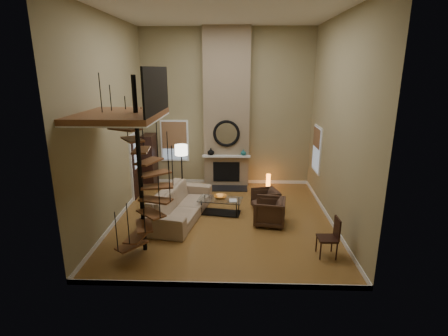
{
  "coord_description": "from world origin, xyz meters",
  "views": [
    {
      "loc": [
        0.33,
        -9.14,
        4.15
      ],
      "look_at": [
        0.0,
        0.4,
        1.4
      ],
      "focal_mm": 27.89,
      "sensor_mm": 36.0,
      "label": 1
    }
  ],
  "objects_px": {
    "coffee_table": "(220,204)",
    "floor_lamp": "(181,154)",
    "side_chair": "(331,235)",
    "armchair_near": "(267,200)",
    "armchair_far": "(272,212)",
    "sofa": "(180,204)",
    "accent_lamp": "(268,181)",
    "hutch": "(150,161)"
  },
  "relations": [
    {
      "from": "armchair_far",
      "to": "side_chair",
      "type": "xyz_separation_m",
      "value": [
        1.16,
        -1.66,
        0.17
      ]
    },
    {
      "from": "side_chair",
      "to": "armchair_far",
      "type": "bearing_deg",
      "value": 124.83
    },
    {
      "from": "hutch",
      "to": "coffee_table",
      "type": "relative_size",
      "value": 1.4
    },
    {
      "from": "coffee_table",
      "to": "floor_lamp",
      "type": "bearing_deg",
      "value": 130.6
    },
    {
      "from": "sofa",
      "to": "armchair_far",
      "type": "relative_size",
      "value": 3.51
    },
    {
      "from": "armchair_far",
      "to": "accent_lamp",
      "type": "xyz_separation_m",
      "value": [
        0.16,
        3.0,
        -0.1
      ]
    },
    {
      "from": "hutch",
      "to": "sofa",
      "type": "height_order",
      "value": "hutch"
    },
    {
      "from": "hutch",
      "to": "floor_lamp",
      "type": "relative_size",
      "value": 1.09
    },
    {
      "from": "coffee_table",
      "to": "floor_lamp",
      "type": "distance_m",
      "value": 2.37
    },
    {
      "from": "hutch",
      "to": "accent_lamp",
      "type": "relative_size",
      "value": 3.53
    },
    {
      "from": "sofa",
      "to": "armchair_near",
      "type": "height_order",
      "value": "sofa"
    },
    {
      "from": "armchair_far",
      "to": "coffee_table",
      "type": "bearing_deg",
      "value": -105.58
    },
    {
      "from": "floor_lamp",
      "to": "side_chair",
      "type": "bearing_deg",
      "value": -44.73
    },
    {
      "from": "sofa",
      "to": "accent_lamp",
      "type": "height_order",
      "value": "sofa"
    },
    {
      "from": "side_chair",
      "to": "coffee_table",
      "type": "bearing_deg",
      "value": 138.04
    },
    {
      "from": "hutch",
      "to": "accent_lamp",
      "type": "xyz_separation_m",
      "value": [
        4.25,
        -0.11,
        -0.7
      ]
    },
    {
      "from": "floor_lamp",
      "to": "armchair_far",
      "type": "bearing_deg",
      "value": -38.91
    },
    {
      "from": "sofa",
      "to": "accent_lamp",
      "type": "bearing_deg",
      "value": -36.2
    },
    {
      "from": "sofa",
      "to": "hutch",
      "type": "bearing_deg",
      "value": 39.31
    },
    {
      "from": "side_chair",
      "to": "sofa",
      "type": "bearing_deg",
      "value": 151.25
    },
    {
      "from": "accent_lamp",
      "to": "side_chair",
      "type": "distance_m",
      "value": 4.78
    },
    {
      "from": "coffee_table",
      "to": "floor_lamp",
      "type": "xyz_separation_m",
      "value": [
        -1.36,
        1.58,
        1.13
      ]
    },
    {
      "from": "coffee_table",
      "to": "accent_lamp",
      "type": "bearing_deg",
      "value": 55.11
    },
    {
      "from": "sofa",
      "to": "armchair_near",
      "type": "bearing_deg",
      "value": -68.22
    },
    {
      "from": "armchair_far",
      "to": "coffee_table",
      "type": "relative_size",
      "value": 0.61
    },
    {
      "from": "armchair_near",
      "to": "armchair_far",
      "type": "xyz_separation_m",
      "value": [
        0.05,
        -0.91,
        0.0
      ]
    },
    {
      "from": "hutch",
      "to": "armchair_far",
      "type": "xyz_separation_m",
      "value": [
        4.1,
        -3.11,
        -0.6
      ]
    },
    {
      "from": "floor_lamp",
      "to": "side_chair",
      "type": "distance_m",
      "value": 5.66
    },
    {
      "from": "sofa",
      "to": "floor_lamp",
      "type": "distance_m",
      "value": 2.14
    },
    {
      "from": "hutch",
      "to": "armchair_far",
      "type": "bearing_deg",
      "value": -37.21
    },
    {
      "from": "hutch",
      "to": "accent_lamp",
      "type": "bearing_deg",
      "value": -1.43
    },
    {
      "from": "coffee_table",
      "to": "side_chair",
      "type": "xyz_separation_m",
      "value": [
        2.61,
        -2.35,
        0.24
      ]
    },
    {
      "from": "armchair_near",
      "to": "coffee_table",
      "type": "bearing_deg",
      "value": -96.5
    },
    {
      "from": "hutch",
      "to": "armchair_far",
      "type": "distance_m",
      "value": 5.18
    },
    {
      "from": "armchair_far",
      "to": "floor_lamp",
      "type": "xyz_separation_m",
      "value": [
        -2.82,
        2.27,
        1.06
      ]
    },
    {
      "from": "floor_lamp",
      "to": "side_chair",
      "type": "relative_size",
      "value": 1.87
    },
    {
      "from": "sofa",
      "to": "side_chair",
      "type": "distance_m",
      "value": 4.29
    },
    {
      "from": "coffee_table",
      "to": "side_chair",
      "type": "relative_size",
      "value": 1.45
    },
    {
      "from": "hutch",
      "to": "armchair_near",
      "type": "relative_size",
      "value": 2.61
    },
    {
      "from": "hutch",
      "to": "coffee_table",
      "type": "bearing_deg",
      "value": -42.55
    },
    {
      "from": "armchair_near",
      "to": "armchair_far",
      "type": "bearing_deg",
      "value": -12.16
    },
    {
      "from": "coffee_table",
      "to": "hutch",
      "type": "bearing_deg",
      "value": 137.45
    }
  ]
}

